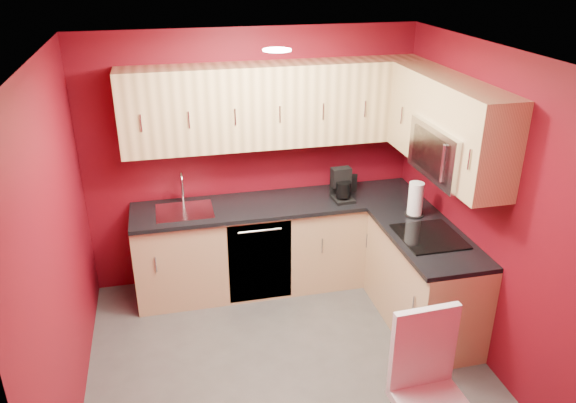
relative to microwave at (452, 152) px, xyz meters
name	(u,v)px	position (x,y,z in m)	size (l,w,h in m)	color
floor	(287,361)	(-1.39, -0.20, -1.66)	(3.20, 3.20, 0.00)	#4C4A47
ceiling	(287,55)	(-1.39, -0.20, 0.84)	(3.20, 3.20, 0.00)	white
wall_back	(252,159)	(-1.39, 1.30, -0.41)	(3.20, 3.20, 0.00)	maroon
wall_front	(354,359)	(-1.39, -1.70, -0.41)	(3.20, 3.20, 0.00)	maroon
wall_left	(58,251)	(-2.99, -0.20, -0.41)	(3.00, 3.00, 0.00)	maroon
wall_right	(482,207)	(0.21, -0.20, -0.41)	(3.00, 3.00, 0.00)	maroon
base_cabinets_back	(279,245)	(-1.19, 1.00, -1.22)	(2.80, 0.60, 0.87)	tan
base_cabinets_right	(423,282)	(-0.09, 0.05, -1.22)	(0.60, 1.30, 0.87)	tan
countertop_back	(279,204)	(-1.19, 0.99, -0.77)	(2.80, 0.63, 0.04)	black
countertop_right	(428,237)	(-0.11, 0.04, -0.77)	(0.63, 1.27, 0.04)	black
upper_cabinets_back	(276,105)	(-1.19, 1.13, 0.17)	(2.80, 0.35, 0.75)	#E7C582
upper_cabinets_right	(445,116)	(0.03, 0.24, 0.23)	(0.35, 1.55, 0.75)	#E7C582
microwave	(452,152)	(0.00, 0.00, 0.00)	(0.42, 0.76, 0.42)	silver
cooktop	(429,237)	(-0.11, 0.00, -0.74)	(0.50, 0.55, 0.01)	black
sink	(184,207)	(-2.09, 1.00, -0.72)	(0.52, 0.42, 0.35)	silver
dishwasher_front	(260,262)	(-1.44, 0.71, -1.22)	(0.60, 0.02, 0.82)	black
downlight	(277,50)	(-1.39, 0.10, 0.82)	(0.20, 0.20, 0.01)	white
coffee_maker	(343,185)	(-0.59, 0.89, -0.60)	(0.19, 0.25, 0.31)	black
napkin_holder	(350,183)	(-0.43, 1.13, -0.68)	(0.13, 0.13, 0.14)	black
paper_towel	(416,199)	(-0.06, 0.43, -0.59)	(0.18, 0.18, 0.31)	white
dining_chair	(435,400)	(-0.72, -1.40, -1.11)	(0.45, 0.47, 1.10)	silver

